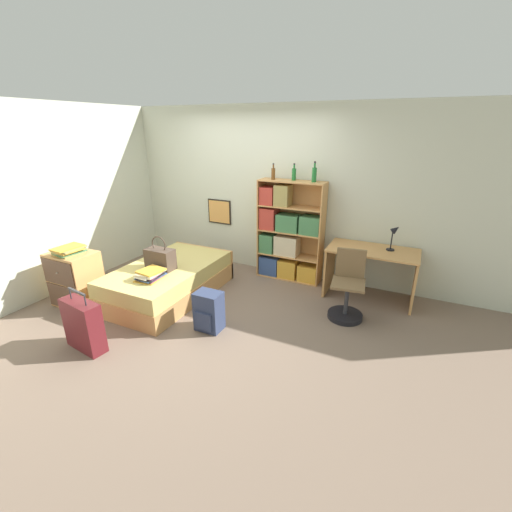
{
  "coord_description": "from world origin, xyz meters",
  "views": [
    {
      "loc": [
        2.37,
        -3.44,
        2.28
      ],
      "look_at": [
        0.64,
        0.18,
        0.75
      ],
      "focal_mm": 24.0,
      "sensor_mm": 36.0,
      "label": 1
    }
  ],
  "objects_px": {
    "desk": "(371,264)",
    "desk_chair": "(347,296)",
    "bookcase": "(286,236)",
    "handbag": "(160,259)",
    "desk_lamp": "(395,233)",
    "backpack": "(209,311)",
    "dresser": "(76,279)",
    "magazine_pile_on_dresser": "(69,250)",
    "book_stack_on_bed": "(150,274)",
    "bed": "(170,280)",
    "suitcase": "(83,325)",
    "bottle_green": "(273,173)",
    "bottle_clear": "(314,174)",
    "bottle_brown": "(294,174)"
  },
  "relations": [
    {
      "from": "bed",
      "to": "suitcase",
      "type": "relative_size",
      "value": 2.62
    },
    {
      "from": "book_stack_on_bed",
      "to": "dresser",
      "type": "relative_size",
      "value": 0.5
    },
    {
      "from": "bottle_green",
      "to": "desk_lamp",
      "type": "xyz_separation_m",
      "value": [
        1.77,
        -0.06,
        -0.67
      ]
    },
    {
      "from": "bookcase",
      "to": "bottle_clear",
      "type": "relative_size",
      "value": 5.39
    },
    {
      "from": "magazine_pile_on_dresser",
      "to": "bed",
      "type": "bearing_deg",
      "value": 39.2
    },
    {
      "from": "magazine_pile_on_dresser",
      "to": "desk",
      "type": "height_order",
      "value": "magazine_pile_on_dresser"
    },
    {
      "from": "dresser",
      "to": "bottle_clear",
      "type": "bearing_deg",
      "value": 38.08
    },
    {
      "from": "bottle_green",
      "to": "desk",
      "type": "bearing_deg",
      "value": -4.97
    },
    {
      "from": "handbag",
      "to": "desk_lamp",
      "type": "height_order",
      "value": "desk_lamp"
    },
    {
      "from": "bed",
      "to": "bottle_brown",
      "type": "distance_m",
      "value": 2.35
    },
    {
      "from": "handbag",
      "to": "magazine_pile_on_dresser",
      "type": "bearing_deg",
      "value": -146.67
    },
    {
      "from": "bottle_green",
      "to": "desk",
      "type": "height_order",
      "value": "bottle_green"
    },
    {
      "from": "bottle_brown",
      "to": "backpack",
      "type": "height_order",
      "value": "bottle_brown"
    },
    {
      "from": "bed",
      "to": "desk_lamp",
      "type": "relative_size",
      "value": 5.01
    },
    {
      "from": "book_stack_on_bed",
      "to": "desk_chair",
      "type": "bearing_deg",
      "value": 22.41
    },
    {
      "from": "bottle_green",
      "to": "bottle_clear",
      "type": "height_order",
      "value": "bottle_clear"
    },
    {
      "from": "dresser",
      "to": "backpack",
      "type": "height_order",
      "value": "dresser"
    },
    {
      "from": "suitcase",
      "to": "bottle_green",
      "type": "bearing_deg",
      "value": 68.79
    },
    {
      "from": "magazine_pile_on_dresser",
      "to": "desk_chair",
      "type": "relative_size",
      "value": 0.45
    },
    {
      "from": "dresser",
      "to": "bottle_green",
      "type": "height_order",
      "value": "bottle_green"
    },
    {
      "from": "desk",
      "to": "desk_chair",
      "type": "height_order",
      "value": "desk_chair"
    },
    {
      "from": "book_stack_on_bed",
      "to": "desk_chair",
      "type": "distance_m",
      "value": 2.5
    },
    {
      "from": "bookcase",
      "to": "desk",
      "type": "xyz_separation_m",
      "value": [
        1.31,
        -0.15,
        -0.18
      ]
    },
    {
      "from": "bottle_green",
      "to": "bottle_clear",
      "type": "relative_size",
      "value": 0.82
    },
    {
      "from": "desk_chair",
      "to": "backpack",
      "type": "xyz_separation_m",
      "value": [
        -1.41,
        -1.0,
        -0.05
      ]
    },
    {
      "from": "bottle_green",
      "to": "desk",
      "type": "relative_size",
      "value": 0.2
    },
    {
      "from": "dresser",
      "to": "bookcase",
      "type": "distance_m",
      "value": 3.03
    },
    {
      "from": "book_stack_on_bed",
      "to": "suitcase",
      "type": "height_order",
      "value": "suitcase"
    },
    {
      "from": "dresser",
      "to": "bookcase",
      "type": "relative_size",
      "value": 0.48
    },
    {
      "from": "backpack",
      "to": "magazine_pile_on_dresser",
      "type": "bearing_deg",
      "value": -172.59
    },
    {
      "from": "suitcase",
      "to": "bottle_brown",
      "type": "relative_size",
      "value": 2.86
    },
    {
      "from": "handbag",
      "to": "desk",
      "type": "height_order",
      "value": "handbag"
    },
    {
      "from": "handbag",
      "to": "suitcase",
      "type": "relative_size",
      "value": 0.67
    },
    {
      "from": "book_stack_on_bed",
      "to": "dresser",
      "type": "xyz_separation_m",
      "value": [
        -1.06,
        -0.28,
        -0.15
      ]
    },
    {
      "from": "magazine_pile_on_dresser",
      "to": "backpack",
      "type": "height_order",
      "value": "magazine_pile_on_dresser"
    },
    {
      "from": "desk_lamp",
      "to": "bed",
      "type": "bearing_deg",
      "value": -156.6
    },
    {
      "from": "bottle_clear",
      "to": "desk",
      "type": "xyz_separation_m",
      "value": [
        0.93,
        -0.16,
        -1.15
      ]
    },
    {
      "from": "bed",
      "to": "desk_chair",
      "type": "height_order",
      "value": "desk_chair"
    },
    {
      "from": "magazine_pile_on_dresser",
      "to": "bottle_brown",
      "type": "relative_size",
      "value": 1.6
    },
    {
      "from": "handbag",
      "to": "dresser",
      "type": "relative_size",
      "value": 0.63
    },
    {
      "from": "bottle_clear",
      "to": "desk_lamp",
      "type": "relative_size",
      "value": 0.78
    },
    {
      "from": "desk_lamp",
      "to": "backpack",
      "type": "bearing_deg",
      "value": -136.29
    },
    {
      "from": "desk",
      "to": "desk_chair",
      "type": "relative_size",
      "value": 1.37
    },
    {
      "from": "bookcase",
      "to": "magazine_pile_on_dresser",
      "type": "bearing_deg",
      "value": -136.96
    },
    {
      "from": "bed",
      "to": "bookcase",
      "type": "distance_m",
      "value": 1.87
    },
    {
      "from": "bottle_brown",
      "to": "desk_chair",
      "type": "distance_m",
      "value": 1.91
    },
    {
      "from": "desk",
      "to": "desk_lamp",
      "type": "relative_size",
      "value": 3.25
    },
    {
      "from": "desk_lamp",
      "to": "magazine_pile_on_dresser",
      "type": "bearing_deg",
      "value": -152.12
    },
    {
      "from": "backpack",
      "to": "bookcase",
      "type": "bearing_deg",
      "value": 81.55
    },
    {
      "from": "bottle_green",
      "to": "suitcase",
      "type": "bearing_deg",
      "value": -111.21
    }
  ]
}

